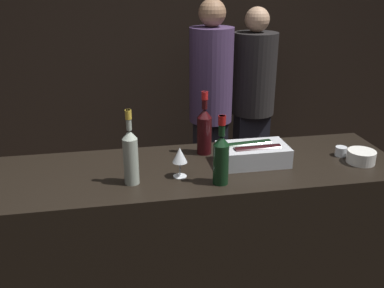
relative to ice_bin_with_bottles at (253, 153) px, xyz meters
The scene contains 11 objects.
wall_back_chalkboard 2.11m from the ice_bin_with_bottles, 98.98° to the left, with size 6.40×0.06×2.80m.
bar_counter 0.64m from the ice_bin_with_bottles, behind, with size 2.24×0.66×0.99m.
ice_bin_with_bottles is the anchor object (origin of this frame).
bowl_white 0.59m from the ice_bin_with_bottles, ahead, with size 0.15×0.15×0.07m.
wine_glass 0.43m from the ice_bin_with_bottles, 166.95° to the right, with size 0.08×0.08×0.16m.
candle_votive 0.52m from the ice_bin_with_bottles, ahead, with size 0.06×0.06×0.05m.
red_wine_bottle_tall 0.31m from the ice_bin_with_bottles, 141.27° to the left, with size 0.08×0.08×0.36m.
rose_wine_bottle 0.67m from the ice_bin_with_bottles, 169.39° to the right, with size 0.07×0.07×0.38m.
red_wine_bottle_burgundy 0.32m from the ice_bin_with_bottles, 138.46° to the right, with size 0.08×0.08×0.35m.
person_in_hoodie 1.24m from the ice_bin_with_bottles, 87.61° to the left, with size 0.35×0.35×1.78m.
person_blond_tee 1.61m from the ice_bin_with_bottles, 71.66° to the left, with size 0.38×0.38×1.69m.
Camera 1 is at (-0.38, -1.70, 1.94)m, focal length 40.00 mm.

